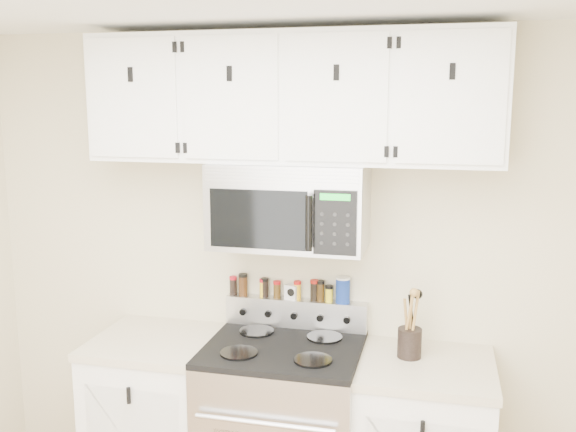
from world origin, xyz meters
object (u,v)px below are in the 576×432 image
object	(u,v)px
range	(283,432)
salt_canister	(343,290)
microwave	(289,205)
utensil_crock	(410,340)

from	to	relation	value
range	salt_canister	distance (m)	0.78
range	microwave	bearing A→B (deg)	89.77
utensil_crock	range	bearing A→B (deg)	-173.08
range	microwave	size ratio (longest dim) A/B	1.45
range	microwave	xyz separation A→B (m)	(0.00, 0.13, 1.14)
microwave	salt_canister	xyz separation A→B (m)	(0.25, 0.16, -0.46)
salt_canister	range	bearing A→B (deg)	-131.43
range	utensil_crock	size ratio (longest dim) A/B	3.29
range	salt_canister	xyz separation A→B (m)	(0.25, 0.28, 0.68)
microwave	utensil_crock	size ratio (longest dim) A/B	2.27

